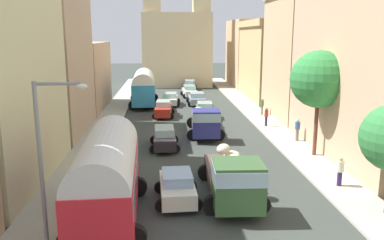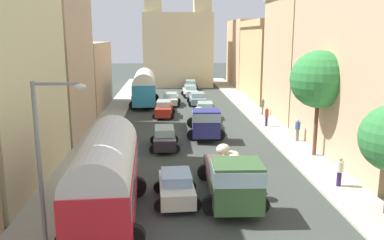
{
  "view_description": "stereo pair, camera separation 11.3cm",
  "coord_description": "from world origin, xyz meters",
  "px_view_note": "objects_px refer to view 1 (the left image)",
  "views": [
    {
      "loc": [
        -1.93,
        -10.6,
        7.96
      ],
      "look_at": [
        0.0,
        17.83,
        1.85
      ],
      "focal_mm": 37.32,
      "sensor_mm": 36.0,
      "label": 1
    },
    {
      "loc": [
        -1.82,
        -10.61,
        7.96
      ],
      "look_at": [
        0.0,
        17.83,
        1.85
      ],
      "focal_mm": 37.32,
      "sensor_mm": 36.0,
      "label": 2
    }
  ],
  "objects_px": {
    "car_1": "(197,99)",
    "pedestrian_1": "(262,106)",
    "car_5": "(164,138)",
    "streetlamp_near": "(47,151)",
    "pedestrian_3": "(297,129)",
    "car_2": "(190,91)",
    "car_7": "(170,99)",
    "parked_bus_0": "(107,174)",
    "pedestrian_2": "(266,116)",
    "car_6": "(164,109)",
    "cargo_truck_1": "(205,121)",
    "pedestrian_0": "(340,171)",
    "car_4": "(177,187)",
    "car_3": "(190,85)",
    "car_0": "(205,110)",
    "parked_bus_1": "(144,86)",
    "cargo_truck_0": "(233,177)"
  },
  "relations": [
    {
      "from": "car_2",
      "to": "car_4",
      "type": "height_order",
      "value": "car_2"
    },
    {
      "from": "car_7",
      "to": "pedestrian_3",
      "type": "height_order",
      "value": "pedestrian_3"
    },
    {
      "from": "parked_bus_1",
      "to": "car_6",
      "type": "relative_size",
      "value": 2.08
    },
    {
      "from": "car_5",
      "to": "pedestrian_1",
      "type": "relative_size",
      "value": 2.26
    },
    {
      "from": "cargo_truck_0",
      "to": "car_4",
      "type": "distance_m",
      "value": 2.77
    },
    {
      "from": "car_2",
      "to": "car_7",
      "type": "distance_m",
      "value": 6.67
    },
    {
      "from": "car_0",
      "to": "pedestrian_2",
      "type": "distance_m",
      "value": 6.53
    },
    {
      "from": "cargo_truck_1",
      "to": "car_1",
      "type": "relative_size",
      "value": 1.75
    },
    {
      "from": "pedestrian_1",
      "to": "car_1",
      "type": "bearing_deg",
      "value": 130.51
    },
    {
      "from": "parked_bus_0",
      "to": "car_6",
      "type": "height_order",
      "value": "parked_bus_0"
    },
    {
      "from": "car_6",
      "to": "cargo_truck_0",
      "type": "bearing_deg",
      "value": -80.83
    },
    {
      "from": "car_1",
      "to": "car_4",
      "type": "xyz_separation_m",
      "value": [
        -3.14,
        -27.19,
        0.02
      ]
    },
    {
      "from": "cargo_truck_1",
      "to": "car_1",
      "type": "xyz_separation_m",
      "value": [
        0.55,
        14.71,
        -0.52
      ]
    },
    {
      "from": "cargo_truck_1",
      "to": "car_4",
      "type": "xyz_separation_m",
      "value": [
        -2.59,
        -12.48,
        -0.5
      ]
    },
    {
      "from": "car_1",
      "to": "parked_bus_1",
      "type": "bearing_deg",
      "value": 179.92
    },
    {
      "from": "parked_bus_0",
      "to": "pedestrian_0",
      "type": "relative_size",
      "value": 4.83
    },
    {
      "from": "cargo_truck_1",
      "to": "car_5",
      "type": "bearing_deg",
      "value": -135.51
    },
    {
      "from": "car_1",
      "to": "pedestrian_2",
      "type": "xyz_separation_m",
      "value": [
        5.12,
        -11.89,
        0.31
      ]
    },
    {
      "from": "parked_bus_0",
      "to": "pedestrian_2",
      "type": "bearing_deg",
      "value": 56.63
    },
    {
      "from": "car_4",
      "to": "car_7",
      "type": "distance_m",
      "value": 27.17
    },
    {
      "from": "car_5",
      "to": "car_1",
      "type": "bearing_deg",
      "value": 78.13
    },
    {
      "from": "streetlamp_near",
      "to": "car_1",
      "type": "bearing_deg",
      "value": 75.7
    },
    {
      "from": "pedestrian_1",
      "to": "pedestrian_3",
      "type": "xyz_separation_m",
      "value": [
        0.25,
        -10.01,
        -0.01
      ]
    },
    {
      "from": "car_0",
      "to": "car_1",
      "type": "distance_m",
      "value": 7.68
    },
    {
      "from": "cargo_truck_0",
      "to": "car_1",
      "type": "bearing_deg",
      "value": 89.05
    },
    {
      "from": "pedestrian_1",
      "to": "car_5",
      "type": "bearing_deg",
      "value": -131.68
    },
    {
      "from": "car_5",
      "to": "car_3",
      "type": "bearing_deg",
      "value": 83.03
    },
    {
      "from": "pedestrian_3",
      "to": "car_3",
      "type": "bearing_deg",
      "value": 101.96
    },
    {
      "from": "car_0",
      "to": "streetlamp_near",
      "type": "relative_size",
      "value": 0.63
    },
    {
      "from": "pedestrian_1",
      "to": "streetlamp_near",
      "type": "bearing_deg",
      "value": -119.83
    },
    {
      "from": "car_6",
      "to": "streetlamp_near",
      "type": "bearing_deg",
      "value": -99.51
    },
    {
      "from": "car_3",
      "to": "car_4",
      "type": "relative_size",
      "value": 1.16
    },
    {
      "from": "pedestrian_0",
      "to": "car_7",
      "type": "bearing_deg",
      "value": 108.25
    },
    {
      "from": "car_4",
      "to": "pedestrian_3",
      "type": "xyz_separation_m",
      "value": [
        9.34,
        10.22,
        0.28
      ]
    },
    {
      "from": "car_5",
      "to": "streetlamp_near",
      "type": "bearing_deg",
      "value": -107.46
    },
    {
      "from": "parked_bus_1",
      "to": "pedestrian_3",
      "type": "bearing_deg",
      "value": -54.12
    },
    {
      "from": "car_1",
      "to": "pedestrian_1",
      "type": "distance_m",
      "value": 9.16
    },
    {
      "from": "pedestrian_3",
      "to": "car_2",
      "type": "bearing_deg",
      "value": 106.13
    },
    {
      "from": "pedestrian_0",
      "to": "pedestrian_2",
      "type": "bearing_deg",
      "value": 91.38
    },
    {
      "from": "parked_bus_0",
      "to": "parked_bus_1",
      "type": "relative_size",
      "value": 0.97
    },
    {
      "from": "car_5",
      "to": "pedestrian_0",
      "type": "xyz_separation_m",
      "value": [
        9.21,
        -8.22,
        0.2
      ]
    },
    {
      "from": "cargo_truck_1",
      "to": "pedestrian_1",
      "type": "xyz_separation_m",
      "value": [
        6.5,
        7.75,
        -0.21
      ]
    },
    {
      "from": "car_3",
      "to": "car_1",
      "type": "bearing_deg",
      "value": -89.82
    },
    {
      "from": "car_2",
      "to": "parked_bus_1",
      "type": "bearing_deg",
      "value": -132.67
    },
    {
      "from": "car_3",
      "to": "car_6",
      "type": "xyz_separation_m",
      "value": [
        -3.8,
        -19.12,
        0.05
      ]
    },
    {
      "from": "pedestrian_2",
      "to": "streetlamp_near",
      "type": "distance_m",
      "value": 23.49
    },
    {
      "from": "car_6",
      "to": "parked_bus_1",
      "type": "bearing_deg",
      "value": 108.69
    },
    {
      "from": "cargo_truck_1",
      "to": "pedestrian_1",
      "type": "bearing_deg",
      "value": 50.02
    },
    {
      "from": "pedestrian_0",
      "to": "pedestrian_2",
      "type": "relative_size",
      "value": 0.95
    },
    {
      "from": "car_2",
      "to": "pedestrian_1",
      "type": "height_order",
      "value": "pedestrian_1"
    }
  ]
}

